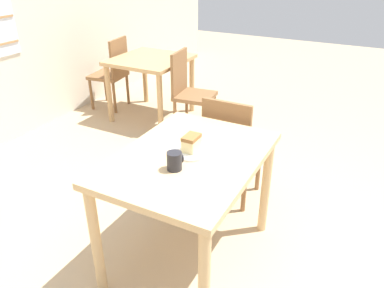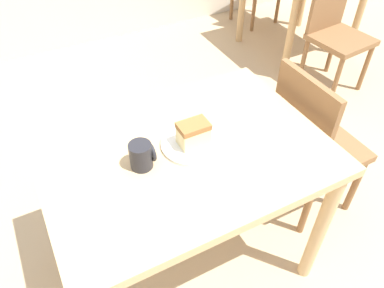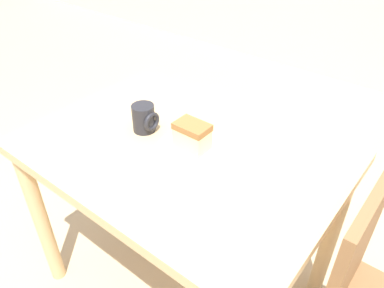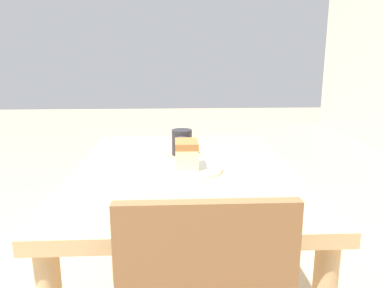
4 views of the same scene
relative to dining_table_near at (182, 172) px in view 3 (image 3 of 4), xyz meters
name	(u,v)px [view 3 (image 3 of 4)]	position (x,y,z in m)	size (l,w,h in m)	color
dining_table_near	(182,172)	(0.00, 0.00, 0.00)	(1.06, 0.77, 0.77)	tan
plate	(193,148)	(0.04, 0.01, 0.12)	(0.24, 0.24, 0.01)	white
cake_slice	(192,136)	(0.04, 0.01, 0.17)	(0.11, 0.08, 0.09)	beige
coffee_mug	(144,118)	(-0.17, 0.00, 0.16)	(0.09, 0.08, 0.10)	#232328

